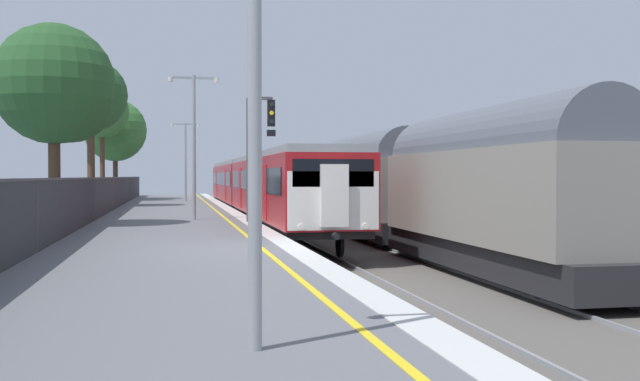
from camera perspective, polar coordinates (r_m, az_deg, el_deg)
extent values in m
cube|color=slate|center=(17.41, -11.63, -6.24)|extent=(6.40, 110.00, 1.00)
cube|color=silver|center=(17.58, -2.11, -4.49)|extent=(0.60, 110.00, 0.01)
cube|color=yellow|center=(17.48, -4.55, -4.53)|extent=(0.12, 110.00, 0.01)
cube|color=#56514C|center=(19.50, 15.10, -7.25)|extent=(11.00, 110.00, 0.20)
cube|color=#5C5C60|center=(21.15, 23.42, -5.01)|extent=(3.60, 110.00, 1.00)
cube|color=gray|center=(17.88, 1.02, -7.51)|extent=(0.07, 110.00, 0.08)
cube|color=gray|center=(18.24, 5.47, -7.35)|extent=(0.07, 110.00, 0.08)
cube|color=gray|center=(19.13, 12.90, -6.97)|extent=(0.07, 110.00, 0.08)
cube|color=gray|center=(19.76, 16.72, -6.73)|extent=(0.07, 110.00, 0.08)
cube|color=maroon|center=(30.44, -2.83, 0.27)|extent=(2.80, 19.25, 2.30)
cube|color=black|center=(30.48, -2.82, -2.13)|extent=(2.64, 18.65, 0.25)
cube|color=gray|center=(30.45, -2.83, 2.66)|extent=(2.68, 19.25, 0.24)
cube|color=black|center=(30.26, -5.47, 0.83)|extent=(0.02, 17.65, 0.84)
cube|color=red|center=(25.48, -4.37, -0.13)|extent=(0.03, 1.10, 1.90)
cube|color=red|center=(35.05, -6.28, 0.21)|extent=(0.03, 1.10, 1.90)
cylinder|color=black|center=(23.48, -2.17, -4.31)|extent=(0.12, 0.84, 0.84)
cylinder|color=black|center=(23.78, 1.56, -4.25)|extent=(0.12, 0.84, 0.84)
cylinder|color=black|center=(37.38, -5.60, -2.29)|extent=(0.12, 0.84, 0.84)
cylinder|color=black|center=(37.56, -3.23, -2.27)|extent=(0.12, 0.84, 0.84)
cube|color=maroon|center=(50.15, -6.18, 0.60)|extent=(2.80, 19.25, 2.30)
cube|color=black|center=(50.18, -6.18, -0.85)|extent=(2.64, 18.65, 0.25)
cube|color=gray|center=(50.16, -6.19, 2.05)|extent=(2.68, 19.25, 0.24)
cube|color=black|center=(50.04, -7.80, 0.94)|extent=(0.02, 17.65, 0.84)
cube|color=red|center=(45.24, -7.42, 0.41)|extent=(0.03, 1.10, 1.90)
cube|color=red|center=(54.85, -8.11, 0.54)|extent=(0.03, 1.10, 1.90)
cylinder|color=black|center=(43.14, -6.37, -1.84)|extent=(0.12, 0.84, 0.84)
cylinder|color=black|center=(43.30, -4.32, -1.82)|extent=(0.12, 0.84, 0.84)
cylinder|color=black|center=(57.13, -7.59, -1.11)|extent=(0.12, 0.84, 0.84)
cylinder|color=black|center=(57.26, -6.03, -1.11)|extent=(0.12, 0.84, 0.84)
cube|color=silver|center=(21.02, 1.04, -0.80)|extent=(2.70, 0.10, 1.70)
cube|color=black|center=(21.00, 1.05, 1.38)|extent=(2.40, 0.08, 0.80)
cube|color=silver|center=(20.88, 1.13, -0.40)|extent=(0.80, 0.24, 1.80)
cylinder|color=white|center=(20.81, -1.48, -2.89)|extent=(0.18, 0.06, 0.18)
cylinder|color=white|center=(21.22, 3.59, -2.81)|extent=(0.18, 0.06, 0.18)
cylinder|color=black|center=(20.79, 1.21, -3.58)|extent=(0.20, 0.35, 0.20)
cube|color=black|center=(50.16, -6.19, 2.34)|extent=(0.60, 0.90, 0.20)
cube|color=#232326|center=(20.43, 13.37, -4.81)|extent=(2.30, 12.07, 0.79)
cube|color=gray|center=(20.33, 13.39, -0.34)|extent=(2.60, 11.27, 2.40)
cylinder|color=#515660|center=(20.34, 13.41, 3.04)|extent=(2.39, 10.87, 2.39)
cylinder|color=black|center=(16.51, 16.78, -6.67)|extent=(0.12, 0.84, 0.84)
cylinder|color=black|center=(17.30, 21.37, -6.35)|extent=(0.12, 0.84, 0.84)
cylinder|color=black|center=(23.89, 7.60, -4.23)|extent=(0.12, 0.84, 0.84)
cylinder|color=black|center=(24.44, 11.07, -4.12)|extent=(0.12, 0.84, 0.84)
cube|color=#232326|center=(32.53, 3.85, -2.58)|extent=(2.30, 12.07, 0.79)
cube|color=gray|center=(32.47, 3.85, 0.23)|extent=(2.60, 11.27, 2.40)
cylinder|color=#515660|center=(32.47, 3.85, 2.34)|extent=(2.39, 10.87, 2.39)
cylinder|color=black|center=(28.45, 4.46, -3.36)|extent=(0.12, 0.84, 0.84)
cylinder|color=black|center=(28.92, 7.44, -3.30)|extent=(0.12, 0.84, 0.84)
cylinder|color=black|center=(36.27, 0.98, -2.39)|extent=(0.12, 0.84, 0.84)
cylinder|color=black|center=(36.63, 3.37, -2.36)|extent=(0.12, 0.84, 0.84)
cylinder|color=#47474C|center=(27.50, -5.59, 2.37)|extent=(0.18, 0.18, 4.65)
cube|color=#47474C|center=(27.70, -4.67, 7.19)|extent=(0.90, 0.12, 0.12)
cube|color=black|center=(27.69, -3.84, 6.05)|extent=(0.28, 0.20, 1.00)
cylinder|color=black|center=(27.60, -3.81, 6.73)|extent=(0.16, 0.04, 0.16)
cylinder|color=yellow|center=(27.57, -3.81, 6.07)|extent=(0.16, 0.04, 0.16)
cylinder|color=black|center=(27.55, -3.81, 5.41)|extent=(0.16, 0.04, 0.16)
cube|color=black|center=(27.64, -3.84, 4.50)|extent=(0.32, 0.16, 0.24)
cylinder|color=#93999E|center=(7.30, -5.13, 9.07)|extent=(0.14, 0.14, 5.47)
cylinder|color=#93999E|center=(29.38, -9.82, 3.32)|extent=(0.14, 0.14, 5.72)
cube|color=#93999E|center=(29.63, -8.95, 8.67)|extent=(0.90, 0.08, 0.08)
cylinder|color=silver|center=(29.64, -8.07, 8.51)|extent=(0.20, 0.20, 0.18)
cube|color=#93999E|center=(29.61, -10.71, 8.67)|extent=(0.90, 0.08, 0.08)
cylinder|color=silver|center=(29.59, -11.60, 8.51)|extent=(0.20, 0.20, 0.18)
cylinder|color=#93999E|center=(51.52, -10.47, 2.22)|extent=(0.14, 0.14, 5.44)
cube|color=#93999E|center=(51.64, -9.98, 5.12)|extent=(0.90, 0.08, 0.08)
cylinder|color=silver|center=(51.65, -9.48, 5.04)|extent=(0.20, 0.20, 0.18)
cube|color=#93999E|center=(51.63, -10.98, 5.12)|extent=(0.90, 0.08, 0.08)
cylinder|color=silver|center=(51.62, -11.48, 5.03)|extent=(0.20, 0.20, 0.18)
cube|color=#282B2D|center=(17.56, -21.32, -1.89)|extent=(0.03, 99.00, 1.65)
cube|color=#38383D|center=(17.54, -21.34, 0.81)|extent=(0.06, 99.00, 0.06)
cylinder|color=#38383D|center=(17.56, -21.32, -1.89)|extent=(0.07, 0.07, 1.65)
cylinder|color=#38383D|center=(29.13, -17.33, -0.69)|extent=(0.07, 0.07, 1.65)
cylinder|color=#38383D|center=(40.77, -15.62, -0.18)|extent=(0.07, 0.07, 1.65)
cylinder|color=#38383D|center=(52.43, -14.67, 0.11)|extent=(0.07, 0.07, 1.65)
cylinder|color=#38383D|center=(64.10, -14.06, 0.29)|extent=(0.07, 0.07, 1.65)
cylinder|color=#473323|center=(56.82, -15.70, 1.30)|extent=(0.36, 0.36, 3.88)
sphere|color=#33662D|center=(56.93, -15.72, 4.55)|extent=(4.65, 4.65, 4.65)
sphere|color=#33662D|center=(56.27, -15.32, 4.00)|extent=(3.14, 3.14, 3.14)
cylinder|color=#473323|center=(26.83, -20.04, 1.40)|extent=(0.41, 0.41, 3.77)
sphere|color=#234C23|center=(27.02, -20.09, 7.83)|extent=(4.16, 4.16, 4.16)
sphere|color=#234C23|center=(27.04, -18.95, 6.72)|extent=(2.99, 2.99, 2.99)
cylinder|color=#473323|center=(43.24, -17.46, 2.22)|extent=(0.43, 0.43, 5.17)
sphere|color=#234C23|center=(43.47, -17.49, 7.12)|extent=(4.10, 4.10, 4.10)
sphere|color=#234C23|center=(43.47, -17.09, 6.44)|extent=(2.61, 2.61, 2.61)
cylinder|color=#473323|center=(52.76, -16.65, 2.04)|extent=(0.34, 0.34, 5.21)
sphere|color=#33662D|center=(52.94, -16.67, 5.95)|extent=(3.67, 3.67, 3.67)
sphere|color=#33662D|center=(53.06, -16.84, 5.44)|extent=(2.48, 2.48, 2.48)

